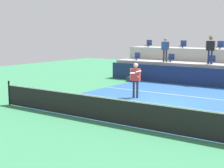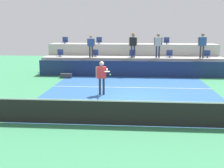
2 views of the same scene
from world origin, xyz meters
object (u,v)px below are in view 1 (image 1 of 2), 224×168
at_px(stadium_chair_lower_far_left, 137,57).
at_px(stadium_chair_upper_far_left, 149,44).
at_px(spectator_with_hat, 210,47).
at_px(equipment_bag, 133,79).
at_px(stadium_chair_upper_center, 220,46).
at_px(tennis_ball, 138,77).
at_px(stadium_chair_lower_left, 171,58).
at_px(tennis_player, 135,77).
at_px(spectator_in_white, 165,48).
at_px(stadium_chair_lower_center, 211,60).
at_px(stadium_chair_upper_left, 183,45).

height_order(stadium_chair_lower_far_left, stadium_chair_upper_far_left, stadium_chair_upper_far_left).
height_order(stadium_chair_lower_far_left, spectator_with_hat, spectator_with_hat).
relative_size(stadium_chair_lower_far_left, equipment_bag, 0.68).
height_order(stadium_chair_upper_center, tennis_ball, stadium_chair_upper_center).
bearing_deg(stadium_chair_upper_far_left, stadium_chair_lower_far_left, -88.49).
bearing_deg(stadium_chair_lower_far_left, stadium_chair_lower_left, 0.00).
distance_m(stadium_chair_upper_far_left, tennis_player, 9.44).
height_order(stadium_chair_lower_far_left, tennis_ball, stadium_chair_lower_far_left).
bearing_deg(stadium_chair_upper_center, tennis_ball, -96.04).
relative_size(tennis_player, spectator_in_white, 1.08).
bearing_deg(stadium_chair_upper_center, equipment_bag, -138.90).
relative_size(spectator_with_hat, equipment_bag, 2.29).
xyz_separation_m(stadium_chair_lower_left, tennis_player, (1.26, -6.69, -0.42)).
height_order(stadium_chair_lower_left, stadium_chair_upper_far_left, stadium_chair_upper_far_left).
xyz_separation_m(stadium_chair_lower_center, spectator_with_hat, (0.03, -0.38, 0.86)).
xyz_separation_m(stadium_chair_upper_far_left, spectator_with_hat, (5.44, -2.18, 0.01)).
relative_size(stadium_chair_upper_center, spectator_with_hat, 0.30).
relative_size(stadium_chair_lower_center, tennis_player, 0.30).
relative_size(stadium_chair_lower_far_left, tennis_player, 0.30).
height_order(stadium_chair_lower_center, spectator_in_white, spectator_in_white).
bearing_deg(stadium_chair_upper_center, tennis_player, -99.48).
xyz_separation_m(stadium_chair_lower_far_left, spectator_with_hat, (5.39, -0.38, 0.86)).
xyz_separation_m(spectator_in_white, tennis_ball, (1.97, -6.84, -1.06)).
bearing_deg(tennis_player, tennis_ball, -49.24).
height_order(stadium_chair_lower_center, stadium_chair_upper_left, stadium_chair_upper_left).
height_order(stadium_chair_lower_center, equipment_bag, stadium_chair_lower_center).
bearing_deg(stadium_chair_upper_left, spectator_with_hat, -38.95).
xyz_separation_m(stadium_chair_upper_left, stadium_chair_upper_center, (2.61, 0.00, 0.00)).
distance_m(stadium_chair_lower_center, spectator_in_white, 3.09).
xyz_separation_m(tennis_player, spectator_in_white, (-1.50, 6.30, 1.14)).
bearing_deg(stadium_chair_lower_far_left, stadium_chair_lower_center, 0.00).
relative_size(stadium_chair_lower_far_left, stadium_chair_upper_left, 1.00).
bearing_deg(stadium_chair_upper_far_left, spectator_with_hat, -21.88).
height_order(spectator_in_white, spectator_with_hat, spectator_with_hat).
bearing_deg(stadium_chair_lower_center, spectator_with_hat, -84.96).
xyz_separation_m(stadium_chair_upper_center, spectator_with_hat, (0.09, -2.18, 0.01)).
bearing_deg(spectator_in_white, tennis_player, -76.59).
relative_size(stadium_chair_upper_far_left, tennis_player, 0.30).
bearing_deg(spectator_with_hat, stadium_chair_lower_far_left, 175.93).
relative_size(spectator_with_hat, tennis_ball, 25.65).
xyz_separation_m(stadium_chair_lower_left, equipment_bag, (-1.72, -2.04, -1.31)).
relative_size(stadium_chair_lower_left, stadium_chair_upper_left, 1.00).
distance_m(stadium_chair_upper_far_left, spectator_with_hat, 5.86).
xyz_separation_m(stadium_chair_upper_far_left, tennis_player, (3.93, -8.49, -1.27)).
bearing_deg(tennis_ball, equipment_bag, 123.59).
xyz_separation_m(stadium_chair_lower_left, stadium_chair_upper_center, (2.68, 1.80, 0.85)).
bearing_deg(spectator_in_white, stadium_chair_lower_left, 57.69).
bearing_deg(stadium_chair_upper_center, stadium_chair_lower_far_left, -161.25).
height_order(stadium_chair_upper_left, spectator_in_white, spectator_in_white).
bearing_deg(spectator_in_white, stadium_chair_upper_far_left, 138.04).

